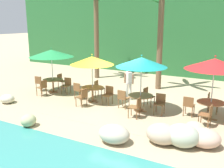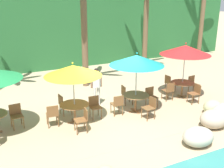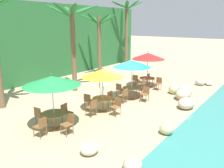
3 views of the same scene
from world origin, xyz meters
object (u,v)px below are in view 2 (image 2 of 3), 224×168
(chair_teal_right, at_px, (150,106))
(chair_yellow_seaward, at_px, (95,105))
(chair_yellow_right, at_px, (83,118))
(palm_tree_second, at_px, (84,11))
(chair_red_inland, at_px, (169,82))
(chair_teal_seaward, at_px, (151,96))
(umbrella_teal, at_px, (137,60))
(chair_red_seaward, at_px, (193,83))
(chair_yellow_left, at_px, (52,114))
(dining_table_red, at_px, (182,85))
(chair_teal_left, at_px, (118,104))
(umbrella_yellow, at_px, (73,70))
(dining_table_yellow, at_px, (75,107))
(chair_yellow_inland, at_px, (63,103))
(chair_teal_inland, at_px, (126,94))
(palm_tree_third, at_px, (146,13))
(chair_green_seaward, at_px, (16,114))
(chair_red_right, at_px, (195,92))
(chair_red_left, at_px, (169,90))
(dining_table_teal, at_px, (136,98))
(umbrella_red, at_px, (185,50))
(waiter_in_white, at_px, (96,84))

(chair_teal_right, bearing_deg, chair_yellow_seaward, 151.19)
(chair_yellow_right, height_order, palm_tree_second, palm_tree_second)
(chair_yellow_right, relative_size, chair_red_inland, 1.00)
(chair_teal_seaward, bearing_deg, palm_tree_second, 109.95)
(umbrella_teal, distance_m, chair_red_seaward, 4.11)
(chair_teal_right, bearing_deg, chair_teal_seaward, 54.95)
(chair_yellow_seaward, height_order, chair_teal_seaward, same)
(chair_teal_seaward, height_order, chair_red_inland, same)
(chair_yellow_left, relative_size, dining_table_red, 0.79)
(umbrella_teal, height_order, palm_tree_second, palm_tree_second)
(chair_teal_seaward, relative_size, chair_teal_left, 1.00)
(chair_teal_seaward, bearing_deg, chair_yellow_right, -166.24)
(chair_red_seaward, height_order, chair_red_inland, same)
(umbrella_yellow, bearing_deg, dining_table_yellow, -169.38)
(umbrella_yellow, bearing_deg, chair_yellow_inland, 102.93)
(chair_teal_inland, xyz_separation_m, dining_table_red, (2.85, -0.38, 0.10))
(palm_tree_third, bearing_deg, chair_teal_inland, -129.92)
(chair_green_seaward, distance_m, chair_yellow_inland, 1.88)
(chair_teal_seaward, xyz_separation_m, chair_red_right, (2.03, -0.52, 0.00))
(umbrella_yellow, distance_m, chair_teal_inland, 3.11)
(chair_green_seaward, xyz_separation_m, dining_table_red, (7.50, -0.25, 0.10))
(umbrella_yellow, relative_size, chair_teal_inland, 2.73)
(chair_red_left, bearing_deg, dining_table_teal, -169.05)
(dining_table_red, relative_size, chair_red_right, 1.26)
(dining_table_red, bearing_deg, chair_teal_seaward, -170.49)
(chair_yellow_inland, xyz_separation_m, chair_teal_inland, (2.79, -0.13, 0.00))
(chair_yellow_inland, distance_m, chair_teal_left, 2.18)
(umbrella_yellow, distance_m, chair_yellow_seaward, 1.77)
(chair_yellow_inland, bearing_deg, chair_yellow_left, -128.17)
(chair_teal_right, relative_size, chair_red_left, 1.00)
(chair_yellow_inland, relative_size, chair_yellow_left, 1.00)
(dining_table_red, bearing_deg, dining_table_yellow, -176.62)
(chair_yellow_left, relative_size, dining_table_teal, 0.79)
(chair_yellow_right, distance_m, chair_red_right, 5.47)
(chair_teal_right, distance_m, umbrella_red, 3.48)
(dining_table_teal, height_order, chair_teal_left, chair_teal_left)
(umbrella_teal, xyz_separation_m, chair_red_inland, (2.74, 1.32, -1.69))
(chair_red_right, height_order, waiter_in_white, waiter_in_white)
(umbrella_teal, height_order, chair_red_seaward, umbrella_teal)
(umbrella_yellow, bearing_deg, chair_red_left, 2.97)
(chair_teal_right, relative_size, palm_tree_third, 0.17)
(chair_red_seaward, bearing_deg, dining_table_red, -166.39)
(chair_yellow_inland, bearing_deg, chair_red_seaward, -2.74)
(chair_teal_inland, bearing_deg, chair_yellow_seaward, -159.76)
(chair_teal_left, bearing_deg, umbrella_yellow, 174.40)
(chair_teal_right, height_order, chair_red_left, same)
(chair_green_seaward, bearing_deg, dining_table_teal, -8.79)
(chair_yellow_inland, bearing_deg, dining_table_yellow, -77.07)
(chair_red_seaward, bearing_deg, umbrella_yellow, -175.24)
(chair_yellow_right, xyz_separation_m, chair_red_seaward, (6.27, 1.38, 0.00))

